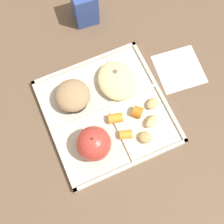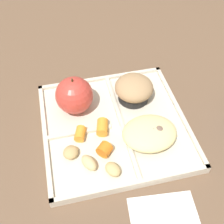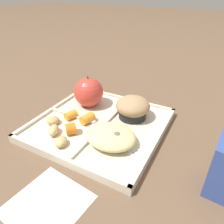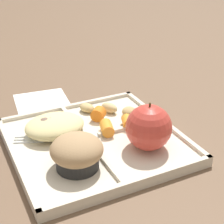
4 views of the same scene
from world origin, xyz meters
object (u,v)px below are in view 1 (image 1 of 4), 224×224
bran_muffin (73,96)px  plastic_fork (109,81)px  milk_carton (85,6)px  lunch_tray (107,112)px  green_apple (94,144)px

bran_muffin → plastic_fork: bearing=-82.9°
plastic_fork → milk_carton: (0.22, -0.02, 0.04)m
bran_muffin → plastic_fork: bran_muffin is taller
lunch_tray → milk_carton: 0.30m
lunch_tray → plastic_fork: 0.08m
plastic_fork → bran_muffin: bearing=97.1°
lunch_tray → milk_carton: milk_carton is taller
lunch_tray → plastic_fork: lunch_tray is taller
bran_muffin → green_apple: bearing=180.0°
plastic_fork → milk_carton: 0.22m
green_apple → milk_carton: (0.36, -0.13, -0.00)m
lunch_tray → green_apple: bearing=138.4°
plastic_fork → milk_carton: milk_carton is taller
bran_muffin → milk_carton: bearing=-28.7°
milk_carton → bran_muffin: bearing=156.1°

